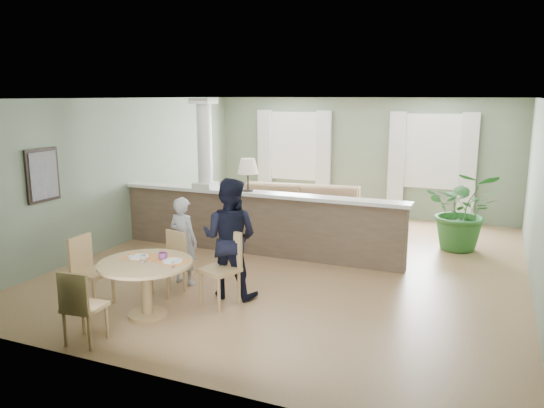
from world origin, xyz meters
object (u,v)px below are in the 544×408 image
at_px(sofa, 296,210).
at_px(houseplant, 463,210).
at_px(chair_far_boy, 171,259).
at_px(chair_near, 81,304).
at_px(child_person, 183,241).
at_px(dining_table, 147,273).
at_px(chair_side, 88,268).
at_px(chair_far_man, 224,264).
at_px(man_person, 230,238).

relative_size(sofa, houseplant, 2.20).
xyz_separation_m(chair_far_boy, chair_near, (0.01, -1.79, 0.01)).
xyz_separation_m(houseplant, child_person, (-3.67, -3.49, -0.07)).
relative_size(dining_table, chair_side, 1.25).
bearing_deg(chair_far_man, chair_far_boy, -164.77).
distance_m(sofa, dining_table, 4.67).
bearing_deg(sofa, chair_near, -101.99).
relative_size(sofa, chair_far_boy, 3.67).
height_order(chair_near, chair_side, chair_side).
xyz_separation_m(chair_far_boy, chair_far_man, (0.88, -0.06, 0.06)).
height_order(dining_table, chair_far_man, chair_far_man).
height_order(houseplant, chair_side, houseplant).
xyz_separation_m(dining_table, chair_near, (-0.18, -0.96, -0.08)).
height_order(houseplant, chair_near, houseplant).
relative_size(dining_table, child_person, 0.90).
height_order(chair_far_man, chair_side, chair_far_man).
bearing_deg(man_person, child_person, -15.69).
relative_size(sofa, man_person, 1.91).
bearing_deg(chair_far_boy, houseplant, 59.19).
bearing_deg(chair_far_man, houseplant, 74.01).
bearing_deg(chair_near, houseplant, -128.15).
distance_m(sofa, chair_side, 4.82).
distance_m(houseplant, child_person, 5.06).
bearing_deg(chair_near, chair_far_man, -121.88).
relative_size(chair_side, man_person, 0.56).
xyz_separation_m(chair_near, man_person, (0.83, 1.99, 0.35)).
distance_m(chair_far_boy, chair_far_man, 0.88).
bearing_deg(dining_table, chair_near, -100.66).
xyz_separation_m(sofa, man_person, (0.38, -3.64, 0.37)).
height_order(sofa, chair_side, chair_side).
distance_m(sofa, chair_far_man, 3.92).
relative_size(houseplant, man_person, 0.87).
bearing_deg(chair_far_man, sofa, 115.49).
bearing_deg(child_person, houseplant, -127.44).
bearing_deg(chair_far_boy, chair_near, -76.97).
bearing_deg(man_person, chair_far_boy, 8.14).
relative_size(chair_near, man_person, 0.53).
bearing_deg(chair_near, sofa, -99.87).
bearing_deg(man_person, chair_far_man, 93.77).
distance_m(chair_far_boy, chair_side, 1.12).
bearing_deg(man_person, sofa, -88.78).
distance_m(sofa, child_person, 3.51).
height_order(sofa, chair_far_boy, sofa).
bearing_deg(houseplant, chair_far_man, -125.37).
xyz_separation_m(chair_far_man, child_person, (-0.89, 0.42, 0.11)).
distance_m(dining_table, chair_side, 0.93).
bearing_deg(chair_near, chair_far_boy, -94.99).
height_order(chair_far_boy, child_person, child_person).
height_order(chair_far_man, child_person, child_person).
height_order(chair_far_boy, chair_far_man, chair_far_man).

